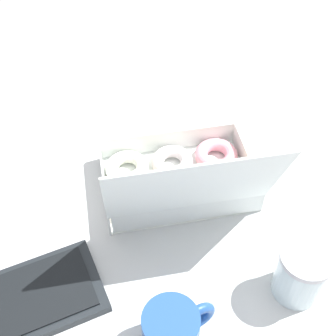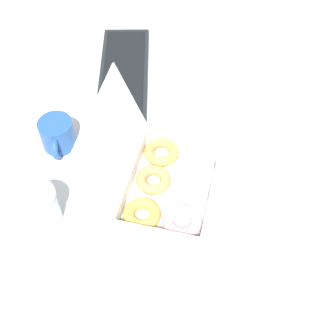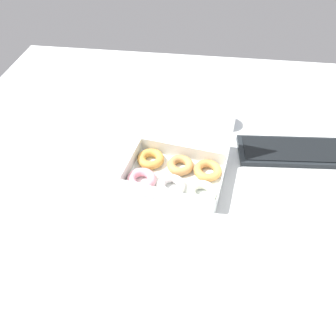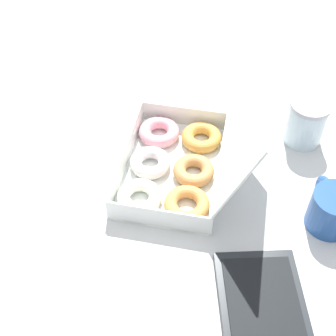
% 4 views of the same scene
% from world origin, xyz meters
% --- Properties ---
extents(ground_plane, '(1.80, 1.80, 0.02)m').
position_xyz_m(ground_plane, '(0.00, 0.00, -0.01)').
color(ground_plane, silver).
extents(donut_box, '(0.35, 0.33, 0.25)m').
position_xyz_m(donut_box, '(-0.01, 0.04, 0.03)').
color(donut_box, white).
rests_on(donut_box, ground_plane).
extents(keyboard, '(0.43, 0.18, 0.02)m').
position_xyz_m(keyboard, '(0.40, 0.20, 0.01)').
color(keyboard, '#1F2427').
rests_on(keyboard, ground_plane).
extents(coffee_mug, '(0.13, 0.09, 0.08)m').
position_xyz_m(coffee_mug, '(0.11, 0.33, 0.04)').
color(coffee_mug, '#26519A').
rests_on(coffee_mug, ground_plane).
extents(glass_jar, '(0.09, 0.09, 0.11)m').
position_xyz_m(glass_jar, '(-0.13, 0.32, 0.05)').
color(glass_jar, silver).
rests_on(glass_jar, ground_plane).
extents(paper_napkin, '(0.19, 0.18, 0.00)m').
position_xyz_m(paper_napkin, '(0.18, -0.21, 0.00)').
color(paper_napkin, white).
rests_on(paper_napkin, ground_plane).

